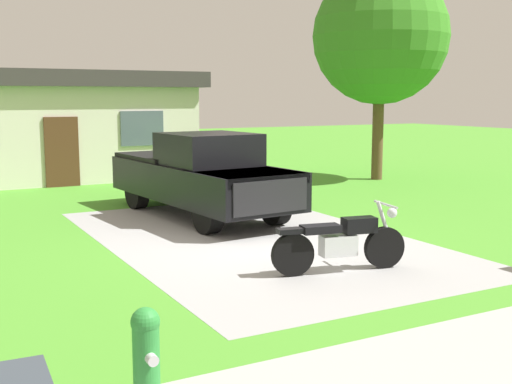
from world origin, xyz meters
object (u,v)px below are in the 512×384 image
at_px(pickup_truck, 199,174).
at_px(fire_hydrant, 146,356).
at_px(shade_tree, 380,37).
at_px(motorcycle, 341,242).
at_px(neighbor_house, 45,124).

bearing_deg(pickup_truck, fire_hydrant, -116.26).
height_order(pickup_truck, shade_tree, shade_tree).
distance_m(motorcycle, fire_hydrant, 4.86).
xyz_separation_m(fire_hydrant, neighbor_house, (2.29, 17.03, 1.36)).
relative_size(motorcycle, pickup_truck, 0.38).
bearing_deg(motorcycle, fire_hydrant, -146.23).
xyz_separation_m(pickup_truck, neighbor_house, (-1.74, 8.87, 0.84)).
bearing_deg(fire_hydrant, shade_tree, 44.12).
bearing_deg(fire_hydrant, pickup_truck, 63.74).
distance_m(motorcycle, shade_tree, 12.34).
bearing_deg(neighbor_house, shade_tree, -30.69).
distance_m(motorcycle, neighbor_house, 14.49).
distance_m(shade_tree, neighbor_house, 11.36).
xyz_separation_m(shade_tree, neighbor_house, (-9.47, 5.62, -2.80)).
height_order(pickup_truck, neighbor_house, neighbor_house).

